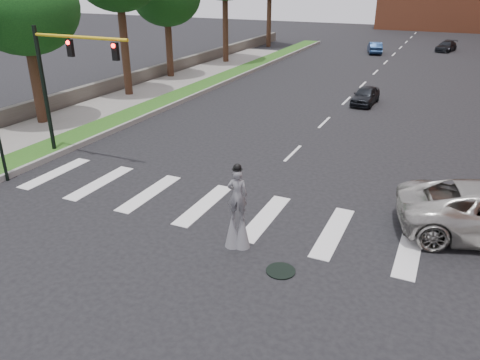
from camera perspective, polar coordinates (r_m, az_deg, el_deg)
ground_plane at (r=17.12m, az=-2.20°, el=-5.22°), size 160.00×160.00×0.00m
grass_median at (r=38.92m, az=-4.16°, el=11.50°), size 2.00×60.00×0.25m
median_curb at (r=38.43m, az=-2.76°, el=11.40°), size 0.20×60.00×0.28m
sidewalk_left at (r=32.67m, az=-17.39°, el=8.07°), size 4.00×60.00×0.18m
stone_wall at (r=43.33m, az=-9.46°, el=13.06°), size 0.50×56.00×1.10m
manhole at (r=14.53m, az=4.98°, el=-10.98°), size 0.90×0.90×0.04m
traffic_signal at (r=23.67m, az=-21.00°, el=12.12°), size 5.30×0.23×6.20m
stilt_performer at (r=15.13m, az=-0.32°, el=-4.30°), size 0.83×0.61×2.95m
car_near at (r=34.25m, az=15.05°, el=9.93°), size 1.64×3.69×1.23m
car_mid at (r=58.28m, az=16.11°, el=15.24°), size 2.35×4.19×1.31m
car_far at (r=62.82m, az=23.85°, el=14.69°), size 2.55×4.33×1.18m
tree_1 at (r=29.83m, az=-24.94°, el=18.47°), size 6.07×6.07×9.25m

